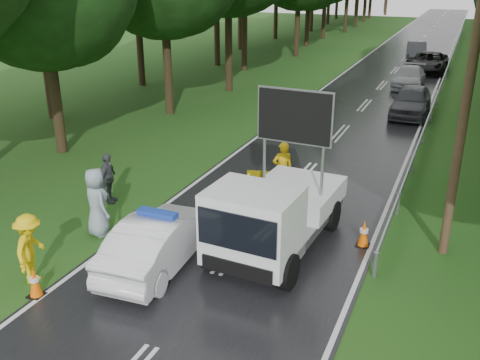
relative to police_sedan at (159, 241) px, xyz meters
The scene contains 22 objects.
ground 2.34m from the police_sedan, 46.41° to the left, with size 160.00×160.00×0.00m, color #1C4C15.
road 31.66m from the police_sedan, 87.21° to the left, with size 7.00×140.00×0.02m, color black.
guardrail 31.72m from the police_sedan, 80.49° to the left, with size 0.12×60.06×0.70m.
utility_pole_near 8.80m from the police_sedan, 28.23° to the left, with size 1.40×0.24×10.00m.
utility_pole_mid 30.69m from the police_sedan, 77.18° to the left, with size 1.40×0.24×10.00m.
police_sedan is the anchor object (origin of this frame).
work_truck 3.07m from the police_sedan, 36.76° to the left, with size 2.63×5.39×4.19m.
barrier 5.21m from the police_sedan, 67.08° to the left, with size 2.84×0.76×1.20m.
officer 5.78m from the police_sedan, 75.75° to the left, with size 0.70×0.46×1.91m, color #DDAE0C.
civilian 2.50m from the police_sedan, 58.30° to the left, with size 0.90×0.70×1.85m, color #1A26AC.
bystander_left 3.10m from the police_sedan, 142.58° to the right, with size 1.17×0.67×1.81m, color yellow.
bystander_mid 4.63m from the police_sedan, 141.99° to the left, with size 0.99×0.41×1.69m, color #46494E.
bystander_right 2.69m from the police_sedan, 162.00° to the left, with size 0.99×0.65×2.03m, color #8799A3.
queue_car_first 18.83m from the police_sedan, 77.30° to the left, with size 1.85×4.59×1.56m, color #404248.
queue_car_second 26.01m from the police_sedan, 83.00° to the left, with size 1.83×4.49×1.30m, color #A9ACB1.
queue_car_third 32.05m from the police_sedan, 83.08° to the left, with size 2.46×5.32×1.48m, color black.
queue_car_fourth 37.89m from the police_sedan, 86.46° to the left, with size 1.53×4.37×1.44m, color #404248.
cone_near_left 3.10m from the police_sedan, 129.44° to the right, with size 0.36×0.36×0.77m.
cone_center 2.63m from the police_sedan, 38.42° to the left, with size 0.34×0.34×0.73m.
cone_far 7.10m from the police_sedan, 69.02° to the left, with size 0.33×0.33×0.70m.
cone_left_mid 4.62m from the police_sedan, 95.72° to the left, with size 0.31×0.31×0.65m.
cone_right 5.62m from the police_sedan, 33.78° to the left, with size 0.38×0.38×0.80m.
Camera 1 is at (5.15, -11.99, 7.23)m, focal length 40.00 mm.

